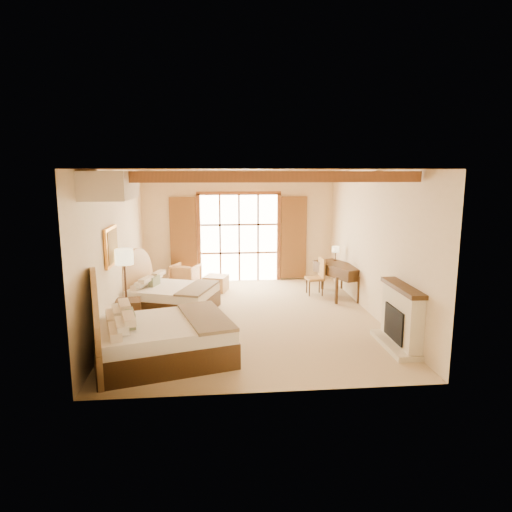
{
  "coord_description": "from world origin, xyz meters",
  "views": [
    {
      "loc": [
        -0.77,
        -9.62,
        3.17
      ],
      "look_at": [
        0.18,
        0.2,
        1.33
      ],
      "focal_mm": 32.0,
      "sensor_mm": 36.0,
      "label": 1
    }
  ],
  "objects": [
    {
      "name": "desk",
      "position": [
        2.47,
        1.52,
        0.44
      ],
      "size": [
        1.16,
        1.67,
        0.83
      ],
      "rotation": [
        0.0,
        0.0,
        0.37
      ],
      "color": "#422E11",
      "rests_on": "floor"
    },
    {
      "name": "nightstand",
      "position": [
        -2.5,
        -0.48,
        0.3
      ],
      "size": [
        0.56,
        0.56,
        0.59
      ],
      "primitive_type": "cube",
      "rotation": [
        0.0,
        0.0,
        0.15
      ],
      "color": "#422E11",
      "rests_on": "floor"
    },
    {
      "name": "bed_near",
      "position": [
        -1.8,
        -2.18,
        0.44
      ],
      "size": [
        2.64,
        2.2,
        1.46
      ],
      "rotation": [
        0.0,
        0.0,
        0.27
      ],
      "color": "#422E11",
      "rests_on": "floor"
    },
    {
      "name": "desk_lamp",
      "position": [
        2.49,
        2.06,
        1.11
      ],
      "size": [
        0.19,
        0.19,
        0.38
      ],
      "color": "#38251A",
      "rests_on": "desk"
    },
    {
      "name": "desk_chair",
      "position": [
        1.88,
        1.7,
        0.3
      ],
      "size": [
        0.47,
        0.46,
        0.96
      ],
      "rotation": [
        0.0,
        0.0,
        0.1
      ],
      "color": "#A6743A",
      "rests_on": "floor"
    },
    {
      "name": "fireplace",
      "position": [
        2.6,
        -2.0,
        0.51
      ],
      "size": [
        0.46,
        1.4,
        1.16
      ],
      "color": "beige",
      "rests_on": "ground"
    },
    {
      "name": "wall_back",
      "position": [
        0.0,
        3.5,
        1.6
      ],
      "size": [
        5.5,
        0.0,
        5.5
      ],
      "primitive_type": "plane",
      "rotation": [
        1.57,
        0.0,
        0.0
      ],
      "color": "beige",
      "rests_on": "ground"
    },
    {
      "name": "painting",
      "position": [
        -2.7,
        -0.75,
        1.75
      ],
      "size": [
        0.06,
        0.95,
        0.75
      ],
      "color": "#F29F38",
      "rests_on": "wall_left"
    },
    {
      "name": "french_doors",
      "position": [
        0.0,
        3.44,
        1.25
      ],
      "size": [
        3.95,
        0.08,
        2.6
      ],
      "color": "white",
      "rests_on": "ground"
    },
    {
      "name": "wall_right",
      "position": [
        2.75,
        0.0,
        1.6
      ],
      "size": [
        0.0,
        7.0,
        7.0
      ],
      "primitive_type": "plane",
      "rotation": [
        1.57,
        0.0,
        -1.57
      ],
      "color": "beige",
      "rests_on": "ground"
    },
    {
      "name": "wall_left",
      "position": [
        -2.75,
        0.0,
        1.6
      ],
      "size": [
        0.0,
        7.0,
        7.0
      ],
      "primitive_type": "plane",
      "rotation": [
        1.57,
        0.0,
        1.57
      ],
      "color": "beige",
      "rests_on": "ground"
    },
    {
      "name": "ceiling_beams",
      "position": [
        0.0,
        0.0,
        3.08
      ],
      "size": [
        5.39,
        4.6,
        0.18
      ],
      "primitive_type": null,
      "color": "#9C5425",
      "rests_on": "ceiling"
    },
    {
      "name": "bed_far",
      "position": [
        -1.85,
        0.66,
        0.37
      ],
      "size": [
        2.31,
        1.95,
        1.23
      ],
      "rotation": [
        0.0,
        0.0,
        -0.34
      ],
      "color": "#422E11",
      "rests_on": "floor"
    },
    {
      "name": "floor",
      "position": [
        0.0,
        0.0,
        0.0
      ],
      "size": [
        7.0,
        7.0,
        0.0
      ],
      "primitive_type": "plane",
      "color": "#C9B089",
      "rests_on": "ground"
    },
    {
      "name": "floor_lamp",
      "position": [
        -2.5,
        -0.65,
        1.42
      ],
      "size": [
        0.35,
        0.35,
        1.67
      ],
      "color": "#38251A",
      "rests_on": "floor"
    },
    {
      "name": "armchair",
      "position": [
        -1.53,
        2.85,
        0.32
      ],
      "size": [
        0.91,
        0.92,
        0.64
      ],
      "primitive_type": "imported",
      "rotation": [
        0.0,
        0.0,
        -3.54
      ],
      "color": "tan",
      "rests_on": "floor"
    },
    {
      "name": "ottoman",
      "position": [
        -0.7,
        2.31,
        0.21
      ],
      "size": [
        0.73,
        0.73,
        0.41
      ],
      "primitive_type": "cube",
      "rotation": [
        0.0,
        0.0,
        -0.34
      ],
      "color": "tan",
      "rests_on": "floor"
    },
    {
      "name": "ceiling",
      "position": [
        0.0,
        0.0,
        3.2
      ],
      "size": [
        7.0,
        7.0,
        0.0
      ],
      "primitive_type": "plane",
      "rotation": [
        3.14,
        0.0,
        0.0
      ],
      "color": "#B47C37",
      "rests_on": "ground"
    },
    {
      "name": "canopy_valance",
      "position": [
        -2.4,
        -2.0,
        2.95
      ],
      "size": [
        0.7,
        1.4,
        0.45
      ],
      "primitive_type": "cube",
      "color": "beige",
      "rests_on": "ceiling"
    }
  ]
}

